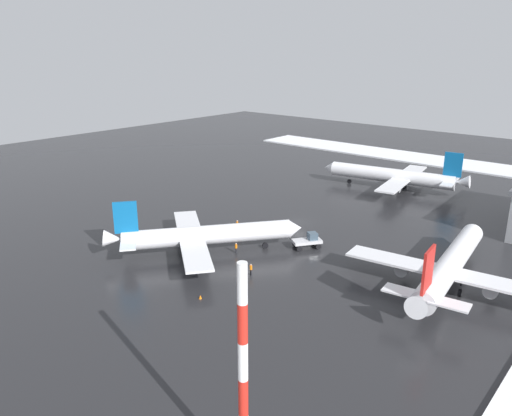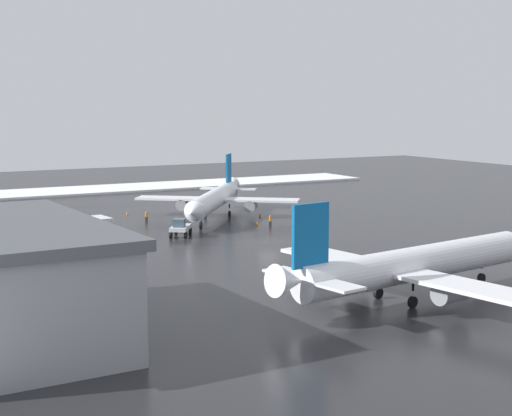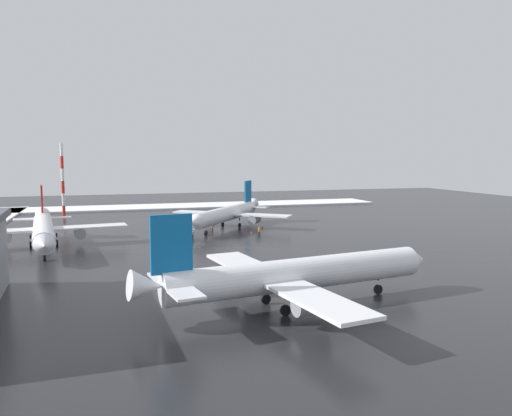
{
  "view_description": "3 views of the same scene",
  "coord_description": "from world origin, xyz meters",
  "px_view_note": "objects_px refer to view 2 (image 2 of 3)",
  "views": [
    {
      "loc": [
        -70.92,
        -50.09,
        30.53
      ],
      "look_at": [
        -5.31,
        5.77,
        2.84
      ],
      "focal_mm": 35.0,
      "sensor_mm": 36.0,
      "label": 1
    },
    {
      "loc": [
        85.88,
        -48.66,
        17.79
      ],
      "look_at": [
        -13.03,
        5.25,
        2.47
      ],
      "focal_mm": 55.0,
      "sensor_mm": 36.0,
      "label": 2
    },
    {
      "loc": [
        76.42,
        -20.41,
        14.8
      ],
      "look_at": [
        -12.56,
        6.1,
        4.98
      ],
      "focal_mm": 35.0,
      "sensor_mm": 36.0,
      "label": 3
    }
  ],
  "objects_px": {
    "airplane_far_rear": "(411,265)",
    "airplane_foreground_jet": "(11,227)",
    "ground_crew_mid_apron": "(201,217)",
    "traffic_cone_near_nose": "(257,223)",
    "traffic_cone_wingtip_side": "(127,213)",
    "traffic_cone_mid_line": "(260,215)",
    "pushback_tug": "(180,227)",
    "ground_crew_by_nose_gear": "(270,220)",
    "airplane_distant_tail": "(215,199)",
    "ground_crew_beside_wing": "(146,216)"
  },
  "relations": [
    {
      "from": "traffic_cone_mid_line",
      "to": "traffic_cone_wingtip_side",
      "type": "height_order",
      "value": "same"
    },
    {
      "from": "airplane_foreground_jet",
      "to": "traffic_cone_mid_line",
      "type": "xyz_separation_m",
      "value": [
        -11.49,
        40.01,
        -2.87
      ]
    },
    {
      "from": "airplane_distant_tail",
      "to": "airplane_foreground_jet",
      "type": "bearing_deg",
      "value": -30.8
    },
    {
      "from": "airplane_distant_tail",
      "to": "airplane_far_rear",
      "type": "xyz_separation_m",
      "value": [
        53.32,
        -6.03,
        0.2
      ]
    },
    {
      "from": "traffic_cone_mid_line",
      "to": "airplane_far_rear",
      "type": "bearing_deg",
      "value": -14.07
    },
    {
      "from": "airplane_far_rear",
      "to": "ground_crew_by_nose_gear",
      "type": "xyz_separation_m",
      "value": [
        -42.0,
        9.34,
        -2.26
      ]
    },
    {
      "from": "airplane_far_rear",
      "to": "ground_crew_mid_apron",
      "type": "relative_size",
      "value": 19.21
    },
    {
      "from": "pushback_tug",
      "to": "ground_crew_mid_apron",
      "type": "relative_size",
      "value": 2.94
    },
    {
      "from": "traffic_cone_near_nose",
      "to": "pushback_tug",
      "type": "bearing_deg",
      "value": -74.73
    },
    {
      "from": "ground_crew_by_nose_gear",
      "to": "airplane_distant_tail",
      "type": "bearing_deg",
      "value": 38.81
    },
    {
      "from": "airplane_far_rear",
      "to": "airplane_foreground_jet",
      "type": "height_order",
      "value": "airplane_far_rear"
    },
    {
      "from": "traffic_cone_wingtip_side",
      "to": "ground_crew_beside_wing",
      "type": "bearing_deg",
      "value": -2.14
    },
    {
      "from": "airplane_foreground_jet",
      "to": "traffic_cone_mid_line",
      "type": "height_order",
      "value": "airplane_foreground_jet"
    },
    {
      "from": "airplane_foreground_jet",
      "to": "ground_crew_mid_apron",
      "type": "relative_size",
      "value": 18.72
    },
    {
      "from": "airplane_foreground_jet",
      "to": "traffic_cone_wingtip_side",
      "type": "relative_size",
      "value": 58.2
    },
    {
      "from": "pushback_tug",
      "to": "traffic_cone_near_nose",
      "type": "bearing_deg",
      "value": 139.85
    },
    {
      "from": "ground_crew_by_nose_gear",
      "to": "ground_crew_beside_wing",
      "type": "xyz_separation_m",
      "value": [
        -12.47,
        -14.03,
        0.0
      ]
    },
    {
      "from": "airplane_distant_tail",
      "to": "traffic_cone_mid_line",
      "type": "xyz_separation_m",
      "value": [
        1.8,
        6.89,
        -2.76
      ]
    },
    {
      "from": "ground_crew_by_nose_gear",
      "to": "traffic_cone_mid_line",
      "type": "relative_size",
      "value": 3.11
    },
    {
      "from": "airplane_foreground_jet",
      "to": "airplane_far_rear",
      "type": "bearing_deg",
      "value": 27.31
    },
    {
      "from": "pushback_tug",
      "to": "ground_crew_by_nose_gear",
      "type": "relative_size",
      "value": 2.94
    },
    {
      "from": "airplane_distant_tail",
      "to": "airplane_far_rear",
      "type": "relative_size",
      "value": 0.79
    },
    {
      "from": "airplane_far_rear",
      "to": "traffic_cone_near_nose",
      "type": "height_order",
      "value": "airplane_far_rear"
    },
    {
      "from": "ground_crew_mid_apron",
      "to": "traffic_cone_wingtip_side",
      "type": "bearing_deg",
      "value": 117.88
    },
    {
      "from": "traffic_cone_mid_line",
      "to": "traffic_cone_wingtip_side",
      "type": "xyz_separation_m",
      "value": [
        -12.41,
        -17.25,
        0.0
      ]
    },
    {
      "from": "ground_crew_by_nose_gear",
      "to": "ground_crew_beside_wing",
      "type": "height_order",
      "value": "same"
    },
    {
      "from": "airplane_distant_tail",
      "to": "airplane_far_rear",
      "type": "bearing_deg",
      "value": 30.88
    },
    {
      "from": "ground_crew_beside_wing",
      "to": "traffic_cone_near_nose",
      "type": "relative_size",
      "value": 3.11
    },
    {
      "from": "airplane_foreground_jet",
      "to": "pushback_tug",
      "type": "xyz_separation_m",
      "value": [
        -0.85,
        22.04,
        -1.86
      ]
    },
    {
      "from": "airplane_distant_tail",
      "to": "traffic_cone_wingtip_side",
      "type": "xyz_separation_m",
      "value": [
        -10.61,
        -10.37,
        -2.76
      ]
    },
    {
      "from": "airplane_foreground_jet",
      "to": "ground_crew_beside_wing",
      "type": "relative_size",
      "value": 18.72
    },
    {
      "from": "traffic_cone_wingtip_side",
      "to": "airplane_far_rear",
      "type": "bearing_deg",
      "value": 3.88
    },
    {
      "from": "ground_crew_mid_apron",
      "to": "traffic_cone_mid_line",
      "type": "bearing_deg",
      "value": 10.6
    },
    {
      "from": "traffic_cone_wingtip_side",
      "to": "ground_crew_by_nose_gear",
      "type": "bearing_deg",
      "value": 31.94
    },
    {
      "from": "traffic_cone_near_nose",
      "to": "traffic_cone_wingtip_side",
      "type": "distance_m",
      "value": 23.27
    },
    {
      "from": "airplane_distant_tail",
      "to": "pushback_tug",
      "type": "xyz_separation_m",
      "value": [
        12.44,
        -11.08,
        -1.75
      ]
    },
    {
      "from": "pushback_tug",
      "to": "ground_crew_beside_wing",
      "type": "xyz_separation_m",
      "value": [
        -13.59,
        0.36,
        -0.31
      ]
    },
    {
      "from": "ground_crew_mid_apron",
      "to": "ground_crew_by_nose_gear",
      "type": "height_order",
      "value": "same"
    },
    {
      "from": "ground_crew_by_nose_gear",
      "to": "pushback_tug",
      "type": "bearing_deg",
      "value": 116.98
    },
    {
      "from": "ground_crew_mid_apron",
      "to": "traffic_cone_near_nose",
      "type": "height_order",
      "value": "ground_crew_mid_apron"
    },
    {
      "from": "airplane_foreground_jet",
      "to": "ground_crew_beside_wing",
      "type": "distance_m",
      "value": 26.74
    },
    {
      "from": "airplane_foreground_jet",
      "to": "traffic_cone_near_nose",
      "type": "distance_m",
      "value": 36.14
    },
    {
      "from": "airplane_distant_tail",
      "to": "traffic_cone_wingtip_side",
      "type": "height_order",
      "value": "airplane_distant_tail"
    },
    {
      "from": "pushback_tug",
      "to": "ground_crew_mid_apron",
      "type": "bearing_deg",
      "value": 176.04
    },
    {
      "from": "ground_crew_beside_wing",
      "to": "ground_crew_by_nose_gear",
      "type": "bearing_deg",
      "value": -114.62
    },
    {
      "from": "pushback_tug",
      "to": "traffic_cone_wingtip_side",
      "type": "bearing_deg",
      "value": -147.18
    },
    {
      "from": "ground_crew_by_nose_gear",
      "to": "traffic_cone_wingtip_side",
      "type": "xyz_separation_m",
      "value": [
        -21.93,
        -13.68,
        -0.7
      ]
    },
    {
      "from": "airplane_foreground_jet",
      "to": "traffic_cone_mid_line",
      "type": "bearing_deg",
      "value": 99.26
    },
    {
      "from": "traffic_cone_near_nose",
      "to": "traffic_cone_mid_line",
      "type": "height_order",
      "value": "same"
    },
    {
      "from": "airplane_distant_tail",
      "to": "airplane_foreground_jet",
      "type": "xyz_separation_m",
      "value": [
        13.29,
        -33.12,
        0.11
      ]
    }
  ]
}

